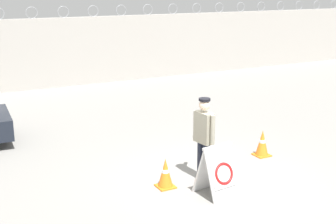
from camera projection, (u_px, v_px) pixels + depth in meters
name	position (u px, v px, depth m)	size (l,w,h in m)	color
ground_plane	(214.00, 181.00, 10.14)	(90.00, 90.00, 0.00)	gray
perimeter_wall	(66.00, 52.00, 19.26)	(36.00, 0.30, 3.27)	#ADA8A0
barricade_sign	(218.00, 171.00, 9.35)	(0.75, 0.81, 1.05)	white
security_guard	(204.00, 135.00, 9.92)	(0.38, 0.67, 1.84)	#232838
traffic_cone_near	(165.00, 173.00, 9.76)	(0.37, 0.37, 0.63)	orange
traffic_cone_mid	(262.00, 143.00, 11.57)	(0.37, 0.37, 0.66)	orange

